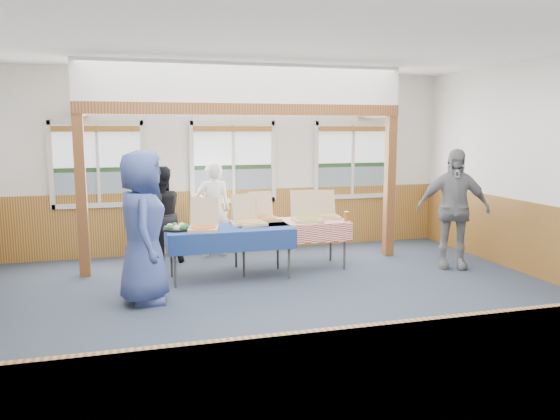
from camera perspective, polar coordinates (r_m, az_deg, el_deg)
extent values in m
plane|color=#293343|center=(6.79, 0.89, -10.32)|extent=(8.00, 8.00, 0.00)
plane|color=white|center=(6.51, 0.96, 17.42)|extent=(8.00, 8.00, 0.00)
plane|color=silver|center=(9.85, -4.95, 5.02)|extent=(8.00, 0.00, 8.00)
plane|color=silver|center=(3.29, 18.72, -2.27)|extent=(8.00, 0.00, 8.00)
cube|color=brown|center=(9.95, -4.85, -1.04)|extent=(7.98, 0.05, 1.10)
cube|color=brown|center=(3.65, 17.66, -18.63)|extent=(7.98, 0.05, 1.10)
cube|color=brown|center=(8.63, 27.13, -3.41)|extent=(0.05, 6.98, 1.10)
cube|color=silver|center=(9.69, -18.30, 0.47)|extent=(1.52, 0.05, 0.08)
cube|color=silver|center=(9.61, -18.69, 8.64)|extent=(1.52, 0.05, 0.08)
cube|color=silver|center=(9.69, -22.87, 4.33)|extent=(0.08, 0.05, 1.46)
cube|color=silver|center=(9.62, -14.07, 4.72)|extent=(0.08, 0.05, 1.46)
cube|color=silver|center=(9.63, -18.49, 4.54)|extent=(0.05, 0.05, 1.30)
cube|color=slate|center=(9.70, -18.37, 2.26)|extent=(1.40, 0.02, 0.52)
cube|color=#1C371B|center=(9.67, -18.46, 4.02)|extent=(1.40, 0.02, 0.08)
cube|color=white|center=(9.65, -18.56, 6.32)|extent=(1.40, 0.02, 0.70)
cube|color=brown|center=(9.59, -18.66, 8.05)|extent=(1.40, 0.07, 0.10)
cube|color=silver|center=(9.86, -4.83, 1.00)|extent=(1.52, 0.05, 0.08)
cube|color=silver|center=(9.78, -4.94, 9.04)|extent=(1.52, 0.05, 0.08)
cube|color=silver|center=(9.68, -9.20, 4.88)|extent=(0.08, 0.05, 1.46)
cube|color=silver|center=(9.96, -0.68, 5.09)|extent=(0.08, 0.05, 1.46)
cube|color=silver|center=(9.79, -4.88, 5.00)|extent=(0.05, 0.05, 1.30)
cube|color=slate|center=(9.86, -4.90, 2.75)|extent=(1.40, 0.02, 0.52)
cube|color=#1C371B|center=(9.84, -4.92, 4.49)|extent=(1.40, 0.02, 0.08)
cube|color=white|center=(9.82, -4.95, 6.76)|extent=(1.40, 0.02, 0.70)
cube|color=brown|center=(9.76, -4.91, 8.46)|extent=(1.40, 0.07, 0.10)
cube|color=silver|center=(10.53, 7.54, 1.43)|extent=(1.52, 0.05, 0.08)
cube|color=silver|center=(10.46, 7.69, 8.96)|extent=(1.52, 0.05, 0.08)
cube|color=silver|center=(10.20, 3.78, 5.15)|extent=(0.08, 0.05, 1.46)
cube|color=silver|center=(10.79, 11.24, 5.19)|extent=(0.08, 0.05, 1.46)
cube|color=silver|center=(10.47, 7.62, 5.18)|extent=(0.05, 0.05, 1.30)
cube|color=slate|center=(10.54, 7.49, 3.08)|extent=(1.40, 0.02, 0.52)
cube|color=#1C371B|center=(10.52, 7.52, 4.70)|extent=(1.40, 0.02, 0.08)
cube|color=white|center=(10.50, 7.56, 6.82)|extent=(1.40, 0.02, 0.70)
cube|color=brown|center=(10.44, 7.73, 8.41)|extent=(1.40, 0.07, 0.10)
cube|color=#5C2E14|center=(8.54, -20.04, 1.32)|extent=(0.15, 0.15, 2.40)
cube|color=#5C2E14|center=(9.56, 11.38, 2.38)|extent=(0.15, 0.15, 2.40)
cube|color=#5C2E14|center=(8.66, -3.50, 10.46)|extent=(5.15, 0.18, 0.18)
cylinder|color=#373737|center=(7.70, -10.92, -5.37)|extent=(0.04, 0.04, 0.73)
cylinder|color=#373737|center=(8.30, -11.29, -4.38)|extent=(0.04, 0.04, 0.73)
cylinder|color=#373737|center=(8.00, 0.95, -4.70)|extent=(0.04, 0.04, 0.73)
cylinder|color=#373737|center=(8.58, -0.23, -3.80)|extent=(0.04, 0.04, 0.73)
cube|color=#373737|center=(8.03, -5.32, -1.99)|extent=(1.89, 1.11, 0.03)
cube|color=navy|center=(8.02, -5.32, -1.86)|extent=(1.96, 1.18, 0.01)
cube|color=navy|center=(7.67, -4.76, -3.43)|extent=(1.78, 0.41, 0.28)
cube|color=navy|center=(8.44, -5.80, -2.35)|extent=(1.78, 0.41, 0.28)
cylinder|color=#373737|center=(8.14, -3.81, -4.48)|extent=(0.04, 0.04, 0.73)
cylinder|color=#373737|center=(8.72, -4.63, -3.63)|extent=(0.04, 0.04, 0.73)
cylinder|color=#373737|center=(8.61, 6.76, -3.81)|extent=(0.04, 0.04, 0.73)
cylinder|color=#373737|center=(9.16, 5.32, -3.05)|extent=(0.04, 0.04, 0.73)
cube|color=#373737|center=(8.55, 1.04, -1.31)|extent=(1.75, 0.77, 0.03)
cube|color=red|center=(8.55, 1.04, -1.19)|extent=(1.81, 0.83, 0.01)
cube|color=red|center=(8.21, 1.82, -2.62)|extent=(1.79, 0.06, 0.28)
cube|color=red|center=(8.94, 0.31, -1.69)|extent=(1.79, 0.06, 0.28)
cube|color=tan|center=(7.81, -8.01, -1.98)|extent=(0.48, 0.48, 0.05)
cylinder|color=#C6842E|center=(7.81, -8.02, -1.77)|extent=(0.42, 0.42, 0.01)
cube|color=tan|center=(8.02, -7.90, -0.11)|extent=(0.42, 0.18, 0.40)
cube|color=tan|center=(8.20, -3.07, -1.41)|extent=(0.46, 0.46, 0.05)
cylinder|color=tan|center=(8.20, -3.08, -1.21)|extent=(0.41, 0.41, 0.01)
cube|color=tan|center=(8.39, -3.71, 0.33)|extent=(0.41, 0.16, 0.40)
cube|color=tan|center=(8.22, -3.69, -1.41)|extent=(0.42, 0.42, 0.04)
cylinder|color=gold|center=(8.22, -3.69, -1.21)|extent=(0.37, 0.37, 0.01)
cube|color=tan|center=(8.42, -3.83, 0.24)|extent=(0.39, 0.14, 0.37)
cube|color=tan|center=(8.59, -1.49, -0.96)|extent=(0.44, 0.44, 0.04)
cylinder|color=#C6842E|center=(8.59, -1.49, -0.76)|extent=(0.39, 0.39, 0.01)
cube|color=tan|center=(8.78, -2.06, 0.68)|extent=(0.41, 0.14, 0.39)
cube|color=tan|center=(8.50, 2.88, -1.05)|extent=(0.46, 0.46, 0.05)
cylinder|color=gold|center=(8.50, 2.88, -0.85)|extent=(0.40, 0.40, 0.01)
cube|color=tan|center=(8.72, 2.48, 0.73)|extent=(0.43, 0.13, 0.42)
cube|color=tan|center=(8.84, 4.88, -0.72)|extent=(0.44, 0.44, 0.04)
cylinder|color=tan|center=(8.84, 4.89, -0.53)|extent=(0.38, 0.38, 0.01)
cube|color=tan|center=(9.04, 4.53, 0.87)|extent=(0.40, 0.14, 0.39)
cylinder|color=black|center=(7.92, -10.67, -1.96)|extent=(0.42, 0.42, 0.03)
cylinder|color=white|center=(7.92, -10.67, -1.78)|extent=(0.09, 0.09, 0.04)
sphere|color=#296727|center=(7.93, -9.85, -1.71)|extent=(0.09, 0.09, 0.09)
sphere|color=#B8BBA8|center=(8.01, -10.22, -1.62)|extent=(0.09, 0.09, 0.09)
sphere|color=#296727|center=(8.03, -10.93, -1.62)|extent=(0.09, 0.09, 0.09)
sphere|color=#B8BBA8|center=(7.96, -11.45, -1.72)|extent=(0.09, 0.09, 0.09)
sphere|color=#296727|center=(7.86, -11.39, -1.84)|extent=(0.09, 0.09, 0.09)
sphere|color=#B8BBA8|center=(7.81, -10.79, -1.90)|extent=(0.09, 0.09, 0.09)
sphere|color=#296727|center=(7.84, -10.09, -1.84)|extent=(0.09, 0.09, 0.09)
cylinder|color=#895716|center=(8.59, 6.96, -0.67)|extent=(0.07, 0.07, 0.15)
imported|color=white|center=(9.43, -6.96, 0.06)|extent=(0.60, 0.40, 1.64)
imported|color=black|center=(9.10, -12.38, -0.53)|extent=(0.91, 0.80, 1.59)
imported|color=#354584|center=(7.04, -14.15, -1.76)|extent=(0.64, 0.96, 1.94)
imported|color=slate|center=(9.00, 17.62, 0.12)|extent=(1.20, 0.88, 1.89)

